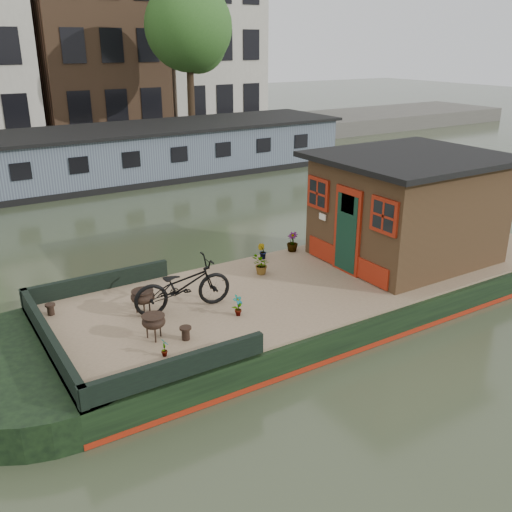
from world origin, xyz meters
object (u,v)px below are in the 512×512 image
cabin (407,207)px  brazier_rear (143,302)px  bicycle (183,285)px  potted_plant_a (238,305)px  brazier_front (154,327)px

cabin → brazier_rear: (-6.30, 0.41, -0.99)m
bicycle → brazier_rear: bearing=77.5°
cabin → bicycle: 5.64m
potted_plant_a → brazier_rear: 1.77m
cabin → potted_plant_a: (-4.86, -0.60, -1.02)m
cabin → brazier_rear: 6.39m
bicycle → brazier_rear: size_ratio=4.01×
potted_plant_a → brazier_rear: (-1.45, 1.01, 0.03)m
cabin → potted_plant_a: bearing=-173.0°
bicycle → brazier_front: bearing=136.3°
cabin → potted_plant_a: size_ratio=9.70×
cabin → bicycle: (-5.59, 0.18, -0.73)m
potted_plant_a → brazier_front: 1.65m
bicycle → cabin: bearing=-85.8°
cabin → brazier_front: bearing=-174.7°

